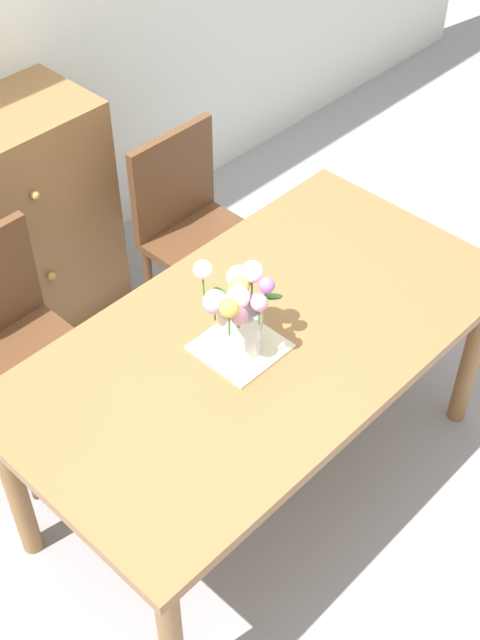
% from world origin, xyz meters
% --- Properties ---
extents(ground_plane, '(12.00, 12.00, 0.00)m').
position_xyz_m(ground_plane, '(0.00, 0.00, 0.00)').
color(ground_plane, '#939399').
extents(dining_table, '(1.69, 0.90, 0.76)m').
position_xyz_m(dining_table, '(0.00, 0.00, 0.67)').
color(dining_table, olive).
rests_on(dining_table, ground_plane).
extents(chair_left, '(0.42, 0.42, 0.90)m').
position_xyz_m(chair_left, '(-0.45, 0.79, 0.52)').
color(chair_left, brown).
rests_on(chair_left, ground_plane).
extents(chair_right, '(0.42, 0.42, 0.90)m').
position_xyz_m(chair_right, '(0.45, 0.79, 0.52)').
color(chair_right, brown).
rests_on(chair_right, ground_plane).
extents(placemat, '(0.25, 0.25, 0.01)m').
position_xyz_m(placemat, '(-0.09, 0.01, 0.76)').
color(placemat, beige).
rests_on(placemat, dining_table).
extents(flower_vase, '(0.25, 0.26, 0.29)m').
position_xyz_m(flower_vase, '(-0.09, 0.01, 0.92)').
color(flower_vase, silver).
rests_on(flower_vase, placemat).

